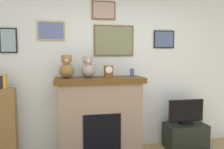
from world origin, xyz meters
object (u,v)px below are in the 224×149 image
(bookshelf, at_px, (3,122))
(tv_stand, at_px, (185,136))
(teddy_bear_brown, at_px, (88,68))
(teddy_bear_tan, at_px, (67,68))
(fireplace, at_px, (100,116))
(candle_jar, at_px, (132,73))
(mantel_clock, at_px, (109,71))
(television, at_px, (186,112))

(bookshelf, xyz_separation_m, tv_stand, (2.87, -0.10, -0.38))
(tv_stand, relative_size, teddy_bear_brown, 1.96)
(tv_stand, distance_m, teddy_bear_tan, 2.27)
(fireplace, distance_m, candle_jar, 0.85)
(mantel_clock, height_order, teddy_bear_tan, teddy_bear_tan)
(mantel_clock, bearing_deg, fireplace, 172.06)
(mantel_clock, height_order, teddy_bear_brown, teddy_bear_brown)
(fireplace, height_order, teddy_bear_brown, teddy_bear_brown)
(television, distance_m, teddy_bear_tan, 2.09)
(tv_stand, height_order, television, television)
(television, height_order, candle_jar, candle_jar)
(fireplace, bearing_deg, bookshelf, 178.11)
(fireplace, bearing_deg, mantel_clock, -7.94)
(tv_stand, height_order, teddy_bear_brown, teddy_bear_brown)
(bookshelf, bearing_deg, tv_stand, -1.99)
(bookshelf, bearing_deg, teddy_bear_tan, -4.01)
(candle_jar, relative_size, teddy_bear_tan, 0.38)
(tv_stand, bearing_deg, candle_jar, 177.84)
(teddy_bear_tan, bearing_deg, fireplace, 2.10)
(tv_stand, distance_m, television, 0.41)
(television, bearing_deg, fireplace, 177.85)
(television, xyz_separation_m, teddy_bear_brown, (-1.62, 0.04, 0.76))
(television, xyz_separation_m, teddy_bear_tan, (-1.94, 0.04, 0.77))
(tv_stand, relative_size, candle_jar, 5.05)
(television, height_order, teddy_bear_tan, teddy_bear_tan)
(tv_stand, bearing_deg, mantel_clock, 178.53)
(tv_stand, height_order, mantel_clock, mantel_clock)
(bookshelf, bearing_deg, television, -2.02)
(teddy_bear_tan, bearing_deg, tv_stand, -1.02)
(candle_jar, height_order, teddy_bear_brown, teddy_bear_brown)
(teddy_bear_tan, height_order, teddy_bear_brown, teddy_bear_tan)
(teddy_bear_brown, bearing_deg, mantel_clock, -0.18)
(candle_jar, distance_m, teddy_bear_brown, 0.70)
(tv_stand, height_order, teddy_bear_tan, teddy_bear_tan)
(bookshelf, distance_m, teddy_bear_brown, 1.48)
(fireplace, height_order, mantel_clock, mantel_clock)
(television, xyz_separation_m, candle_jar, (-0.93, 0.04, 0.67))
(bookshelf, bearing_deg, candle_jar, -1.91)
(fireplace, distance_m, tv_stand, 1.50)
(tv_stand, xyz_separation_m, teddy_bear_brown, (-1.62, 0.03, 1.17))
(mantel_clock, distance_m, teddy_bear_tan, 0.64)
(fireplace, relative_size, teddy_bear_tan, 3.85)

